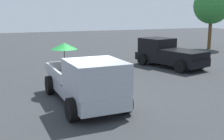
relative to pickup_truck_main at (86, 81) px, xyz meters
The scene contains 4 objects.
ground_plane 1.05m from the pickup_truck_main, behind, with size 80.00×80.00×0.00m, color #2D3033.
pickup_truck_main is the anchor object (origin of this frame).
pickup_truck_red 9.15m from the pickup_truck_main, 128.14° to the left, with size 5.11×3.15×1.80m.
tree_by_lot 20.01m from the pickup_truck_main, 127.07° to the left, with size 3.36×3.36×5.74m.
Camera 1 is at (10.65, -2.99, 3.59)m, focal length 46.16 mm.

